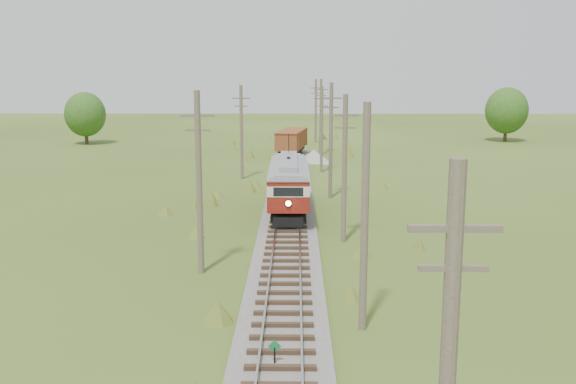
{
  "coord_description": "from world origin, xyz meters",
  "views": [
    {
      "loc": [
        0.5,
        -18.58,
        9.95
      ],
      "look_at": [
        0.0,
        21.34,
        2.32
      ],
      "focal_mm": 40.0,
      "sensor_mm": 36.0,
      "label": 1
    }
  ],
  "objects_px": {
    "switch_marker": "(275,352)",
    "gondola": "(292,140)",
    "gravel_pile": "(315,156)",
    "streetcar": "(289,181)"
  },
  "relations": [
    {
      "from": "gondola",
      "to": "gravel_pile",
      "type": "distance_m",
      "value": 4.77
    },
    {
      "from": "switch_marker",
      "to": "gondola",
      "type": "xyz_separation_m",
      "value": [
        0.2,
        53.33,
        1.33
      ]
    },
    {
      "from": "gondola",
      "to": "switch_marker",
      "type": "bearing_deg",
      "value": -80.56
    },
    {
      "from": "switch_marker",
      "to": "gravel_pile",
      "type": "xyz_separation_m",
      "value": [
        2.79,
        49.54,
        -0.0
      ]
    },
    {
      "from": "streetcar",
      "to": "gravel_pile",
      "type": "relative_size",
      "value": 2.9
    },
    {
      "from": "gravel_pile",
      "to": "switch_marker",
      "type": "bearing_deg",
      "value": -93.23
    },
    {
      "from": "switch_marker",
      "to": "gondola",
      "type": "bearing_deg",
      "value": 89.79
    },
    {
      "from": "switch_marker",
      "to": "gravel_pile",
      "type": "distance_m",
      "value": 49.62
    },
    {
      "from": "streetcar",
      "to": "switch_marker",
      "type": "bearing_deg",
      "value": -90.96
    },
    {
      "from": "streetcar",
      "to": "gravel_pile",
      "type": "height_order",
      "value": "streetcar"
    }
  ]
}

